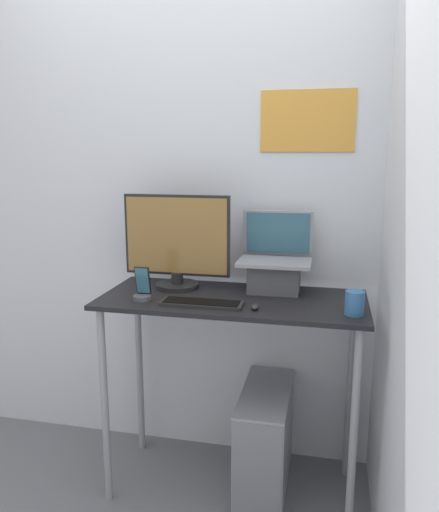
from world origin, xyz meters
TOP-DOWN VIEW (x-y plane):
  - wall_back at (0.00, 0.59)m, footprint 6.00×0.06m
  - wall_side_right at (0.65, 0.00)m, footprint 0.05×6.00m
  - desk at (0.00, 0.25)m, footprint 1.14×0.50m
  - laptop at (0.16, 0.39)m, footprint 0.32×0.24m
  - monitor at (-0.28, 0.35)m, footprint 0.49×0.20m
  - keyboard at (-0.10, 0.11)m, footprint 0.34×0.10m
  - mouse at (0.12, 0.10)m, footprint 0.03×0.05m
  - cell_phone at (-0.37, 0.14)m, footprint 0.08×0.08m
  - computer_tower at (0.15, 0.29)m, footprint 0.22×0.53m
  - mug at (0.50, 0.12)m, footprint 0.07×0.07m

SIDE VIEW (x-z plane):
  - computer_tower at x=0.15m, z-range 0.00..0.47m
  - desk at x=0.00m, z-range 0.33..1.25m
  - keyboard at x=-0.10m, z-range 0.92..0.93m
  - mouse at x=0.12m, z-range 0.92..0.94m
  - cell_phone at x=-0.37m, z-range 0.88..1.03m
  - mug at x=0.50m, z-range 0.92..1.01m
  - laptop at x=0.16m, z-range 0.84..1.19m
  - monitor at x=-0.28m, z-range 0.90..1.33m
  - wall_side_right at x=0.65m, z-range 0.00..2.60m
  - wall_back at x=0.00m, z-range 0.00..2.60m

